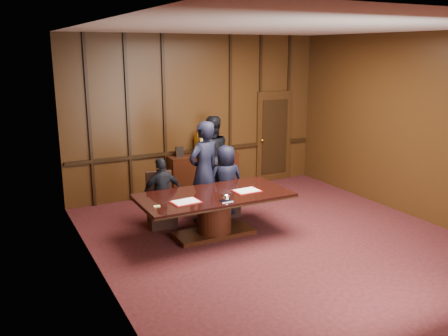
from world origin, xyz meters
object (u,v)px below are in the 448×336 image
object	(u,v)px
signatory_right	(226,181)
witness_right	(212,156)
witness_left	(204,171)
signatory_left	(162,193)
conference_table	(214,208)
sideboard	(203,172)

from	to	relation	value
signatory_right	witness_right	world-z (taller)	witness_right
witness_left	signatory_left	bearing A→B (deg)	-18.15
witness_left	witness_right	xyz separation A→B (m)	(0.81, 1.35, -0.06)
conference_table	signatory_left	bearing A→B (deg)	129.09
witness_left	witness_right	size ratio (longest dim) A/B	1.07
signatory_left	witness_right	world-z (taller)	witness_right
signatory_right	witness_right	xyz separation A→B (m)	(0.35, 1.35, 0.19)
signatory_right	witness_left	distance (m)	0.52
signatory_left	witness_left	bearing A→B (deg)	-179.55
signatory_left	signatory_right	bearing A→B (deg)	-179.65
signatory_left	witness_left	xyz separation A→B (m)	(0.84, 0.00, 0.30)
conference_table	signatory_right	world-z (taller)	signatory_right
sideboard	conference_table	world-z (taller)	sideboard
signatory_right	conference_table	bearing A→B (deg)	59.33
conference_table	witness_right	xyz separation A→B (m)	(1.00, 2.15, 0.38)
signatory_right	witness_left	world-z (taller)	witness_left
signatory_right	witness_right	bearing A→B (deg)	-95.95
sideboard	witness_right	size ratio (longest dim) A/B	0.90
sideboard	conference_table	bearing A→B (deg)	-110.64
sideboard	witness_left	bearing A→B (deg)	-114.16
conference_table	signatory_right	bearing A→B (deg)	50.91
conference_table	witness_right	size ratio (longest dim) A/B	1.47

